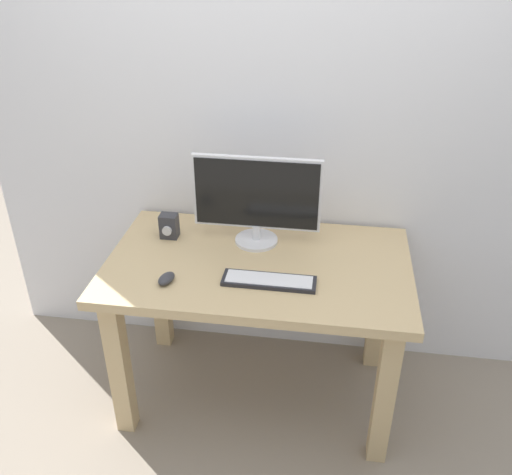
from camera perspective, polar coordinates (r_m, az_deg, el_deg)
The scene contains 7 objects.
ground_plane at distance 2.89m, azimuth 0.20°, elevation -15.55°, with size 6.00×6.00×0.00m, color gray.
wall_back at distance 2.51m, azimuth 1.74°, elevation 17.09°, with size 2.85×0.04×3.00m, color silver.
desk at distance 2.47m, azimuth 0.23°, elevation -5.13°, with size 1.32×0.78×0.77m.
monitor at distance 2.45m, azimuth 0.07°, elevation 4.06°, with size 0.57×0.20×0.41m.
keyboard_primary at distance 2.26m, azimuth 1.36°, elevation -4.50°, with size 0.39×0.11×0.02m.
mouse at distance 2.29m, azimuth -9.25°, elevation -4.21°, with size 0.05×0.09×0.04m, color #333338.
audio_controller at distance 2.59m, azimuth -8.98°, elevation 1.18°, with size 0.08×0.08×0.12m.
Camera 1 is at (0.29, -2.00, 2.06)m, focal length 38.67 mm.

